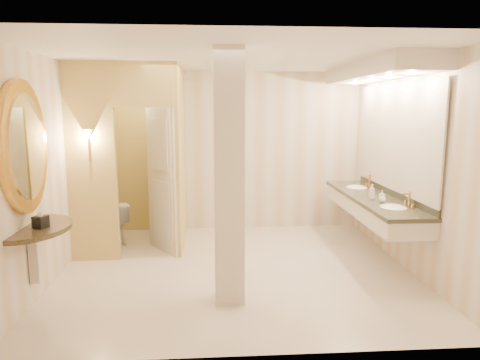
% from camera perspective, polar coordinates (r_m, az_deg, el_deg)
% --- Properties ---
extents(floor, '(4.50, 4.50, 0.00)m').
position_cam_1_polar(floor, '(5.74, -0.51, -11.80)').
color(floor, silver).
rests_on(floor, ground).
extents(ceiling, '(4.50, 4.50, 0.00)m').
position_cam_1_polar(ceiling, '(5.38, -0.56, 16.05)').
color(ceiling, silver).
rests_on(ceiling, wall_back).
extents(wall_back, '(4.50, 0.02, 2.70)m').
position_cam_1_polar(wall_back, '(7.38, -1.43, 3.79)').
color(wall_back, beige).
rests_on(wall_back, floor).
extents(wall_front, '(4.50, 0.02, 2.70)m').
position_cam_1_polar(wall_front, '(3.43, 1.39, -2.90)').
color(wall_front, beige).
rests_on(wall_front, floor).
extents(wall_left, '(0.02, 4.00, 2.70)m').
position_cam_1_polar(wall_left, '(5.73, -23.62, 1.32)').
color(wall_left, beige).
rests_on(wall_left, floor).
extents(wall_right, '(0.02, 4.00, 2.70)m').
position_cam_1_polar(wall_right, '(5.97, 21.59, 1.74)').
color(wall_right, beige).
rests_on(wall_right, floor).
extents(toilet_closet, '(1.50, 1.55, 2.70)m').
position_cam_1_polar(toilet_closet, '(6.40, -11.22, 3.03)').
color(toilet_closet, '#F2D67E').
rests_on(toilet_closet, floor).
extents(wall_sconce, '(0.14, 0.14, 0.42)m').
position_cam_1_polar(wall_sconce, '(6.00, -19.56, 5.58)').
color(wall_sconce, '#C7843F').
rests_on(wall_sconce, toilet_closet).
extents(vanity, '(0.75, 2.71, 2.09)m').
position_cam_1_polar(vanity, '(6.19, 17.91, 4.82)').
color(vanity, beige).
rests_on(vanity, floor).
extents(console_shelf, '(1.05, 1.05, 1.97)m').
position_cam_1_polar(console_shelf, '(4.91, -26.60, -0.17)').
color(console_shelf, black).
rests_on(console_shelf, floor).
extents(pillar, '(0.31, 0.31, 2.70)m').
position_cam_1_polar(pillar, '(4.50, -1.47, 0.08)').
color(pillar, beige).
rests_on(pillar, floor).
extents(tissue_box, '(0.16, 0.16, 0.12)m').
position_cam_1_polar(tissue_box, '(4.87, -25.05, -5.07)').
color(tissue_box, black).
rests_on(tissue_box, console_shelf).
extents(toilet, '(0.56, 0.73, 0.66)m').
position_cam_1_polar(toilet, '(7.05, -16.28, -5.30)').
color(toilet, white).
rests_on(toilet, floor).
extents(soap_bottle_a, '(0.06, 0.07, 0.14)m').
position_cam_1_polar(soap_bottle_a, '(5.98, 18.40, -1.98)').
color(soap_bottle_a, beige).
rests_on(soap_bottle_a, vanity).
extents(soap_bottle_b, '(0.11, 0.11, 0.11)m').
position_cam_1_polar(soap_bottle_b, '(5.89, 18.46, -2.31)').
color(soap_bottle_b, silver).
rests_on(soap_bottle_b, vanity).
extents(soap_bottle_c, '(0.09, 0.09, 0.21)m').
position_cam_1_polar(soap_bottle_c, '(6.04, 17.18, -1.49)').
color(soap_bottle_c, '#C6B28C').
rests_on(soap_bottle_c, vanity).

